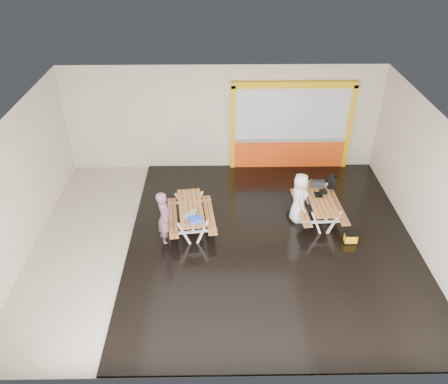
{
  "coord_description": "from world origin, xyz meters",
  "views": [
    {
      "loc": [
        -0.15,
        -9.16,
        7.62
      ],
      "look_at": [
        0.0,
        0.9,
        1.0
      ],
      "focal_mm": 35.82,
      "sensor_mm": 36.0,
      "label": 1
    }
  ],
  "objects_px": {
    "backpack": "(331,182)",
    "picnic_table_left": "(191,212)",
    "dark_case": "(295,214)",
    "person_right": "(299,198)",
    "laptop_right": "(320,194)",
    "laptop_left": "(189,214)",
    "person_left": "(164,218)",
    "picnic_table_right": "(319,203)",
    "fluke_bag": "(351,238)",
    "blue_pouch": "(195,220)",
    "toolbox": "(317,184)"
  },
  "relations": [
    {
      "from": "person_right",
      "to": "picnic_table_left",
      "type": "bearing_deg",
      "value": 92.28
    },
    {
      "from": "person_right",
      "to": "laptop_right",
      "type": "height_order",
      "value": "person_right"
    },
    {
      "from": "laptop_left",
      "to": "laptop_right",
      "type": "height_order",
      "value": "laptop_right"
    },
    {
      "from": "picnic_table_left",
      "to": "blue_pouch",
      "type": "relative_size",
      "value": 5.71
    },
    {
      "from": "backpack",
      "to": "dark_case",
      "type": "xyz_separation_m",
      "value": [
        -1.14,
        -0.8,
        -0.55
      ]
    },
    {
      "from": "person_left",
      "to": "dark_case",
      "type": "xyz_separation_m",
      "value": [
        3.56,
        1.01,
        -0.64
      ]
    },
    {
      "from": "blue_pouch",
      "to": "backpack",
      "type": "distance_m",
      "value": 4.36
    },
    {
      "from": "laptop_left",
      "to": "blue_pouch",
      "type": "xyz_separation_m",
      "value": [
        0.16,
        -0.24,
        0.0
      ]
    },
    {
      "from": "person_right",
      "to": "blue_pouch",
      "type": "height_order",
      "value": "person_right"
    },
    {
      "from": "laptop_right",
      "to": "fluke_bag",
      "type": "xyz_separation_m",
      "value": [
        0.64,
        -1.23,
        -0.6
      ]
    },
    {
      "from": "person_left",
      "to": "fluke_bag",
      "type": "height_order",
      "value": "person_left"
    },
    {
      "from": "person_right",
      "to": "dark_case",
      "type": "relative_size",
      "value": 4.05
    },
    {
      "from": "picnic_table_left",
      "to": "person_right",
      "type": "xyz_separation_m",
      "value": [
        2.96,
        0.33,
        0.22
      ]
    },
    {
      "from": "laptop_right",
      "to": "backpack",
      "type": "relative_size",
      "value": 0.71
    },
    {
      "from": "blue_pouch",
      "to": "dark_case",
      "type": "height_order",
      "value": "blue_pouch"
    },
    {
      "from": "picnic_table_left",
      "to": "toolbox",
      "type": "xyz_separation_m",
      "value": [
        3.56,
        0.97,
        0.27
      ]
    },
    {
      "from": "backpack",
      "to": "dark_case",
      "type": "relative_size",
      "value": 1.27
    },
    {
      "from": "picnic_table_left",
      "to": "dark_case",
      "type": "distance_m",
      "value": 2.99
    },
    {
      "from": "blue_pouch",
      "to": "laptop_right",
      "type": "bearing_deg",
      "value": 18.47
    },
    {
      "from": "dark_case",
      "to": "laptop_left",
      "type": "bearing_deg",
      "value": -163.34
    },
    {
      "from": "picnic_table_right",
      "to": "laptop_left",
      "type": "bearing_deg",
      "value": -167.87
    },
    {
      "from": "laptop_right",
      "to": "fluke_bag",
      "type": "height_order",
      "value": "laptop_right"
    },
    {
      "from": "blue_pouch",
      "to": "dark_case",
      "type": "distance_m",
      "value": 3.05
    },
    {
      "from": "picnic_table_left",
      "to": "dark_case",
      "type": "xyz_separation_m",
      "value": [
        2.91,
        0.5,
        -0.44
      ]
    },
    {
      "from": "picnic_table_right",
      "to": "person_right",
      "type": "xyz_separation_m",
      "value": [
        -0.59,
        -0.06,
        0.21
      ]
    },
    {
      "from": "picnic_table_right",
      "to": "toolbox",
      "type": "bearing_deg",
      "value": 88.42
    },
    {
      "from": "fluke_bag",
      "to": "person_right",
      "type": "bearing_deg",
      "value": 140.17
    },
    {
      "from": "person_left",
      "to": "person_right",
      "type": "bearing_deg",
      "value": -82.81
    },
    {
      "from": "picnic_table_left",
      "to": "person_left",
      "type": "xyz_separation_m",
      "value": [
        -0.65,
        -0.51,
        0.21
      ]
    },
    {
      "from": "dark_case",
      "to": "fluke_bag",
      "type": "relative_size",
      "value": 1.1
    },
    {
      "from": "person_left",
      "to": "toolbox",
      "type": "bearing_deg",
      "value": -76.58
    },
    {
      "from": "person_left",
      "to": "fluke_bag",
      "type": "distance_m",
      "value": 4.89
    },
    {
      "from": "person_left",
      "to": "laptop_right",
      "type": "relative_size",
      "value": 4.65
    },
    {
      "from": "person_right",
      "to": "laptop_left",
      "type": "relative_size",
      "value": 3.96
    },
    {
      "from": "picnic_table_left",
      "to": "picnic_table_right",
      "type": "relative_size",
      "value": 1.02
    },
    {
      "from": "picnic_table_right",
      "to": "person_right",
      "type": "height_order",
      "value": "person_right"
    },
    {
      "from": "person_left",
      "to": "backpack",
      "type": "relative_size",
      "value": 3.32
    },
    {
      "from": "picnic_table_right",
      "to": "person_left",
      "type": "height_order",
      "value": "person_left"
    },
    {
      "from": "laptop_left",
      "to": "dark_case",
      "type": "height_order",
      "value": "laptop_left"
    },
    {
      "from": "picnic_table_left",
      "to": "toolbox",
      "type": "height_order",
      "value": "toolbox"
    },
    {
      "from": "person_right",
      "to": "dark_case",
      "type": "height_order",
      "value": "person_right"
    },
    {
      "from": "person_right",
      "to": "fluke_bag",
      "type": "bearing_deg",
      "value": -133.93
    },
    {
      "from": "person_right",
      "to": "laptop_right",
      "type": "bearing_deg",
      "value": -76.58
    },
    {
      "from": "dark_case",
      "to": "fluke_bag",
      "type": "height_order",
      "value": "fluke_bag"
    },
    {
      "from": "backpack",
      "to": "picnic_table_left",
      "type": "bearing_deg",
      "value": -162.2
    },
    {
      "from": "fluke_bag",
      "to": "person_left",
      "type": "bearing_deg",
      "value": 177.73
    },
    {
      "from": "picnic_table_left",
      "to": "person_right",
      "type": "height_order",
      "value": "person_right"
    },
    {
      "from": "picnic_table_right",
      "to": "laptop_left",
      "type": "height_order",
      "value": "laptop_left"
    },
    {
      "from": "picnic_table_left",
      "to": "blue_pouch",
      "type": "distance_m",
      "value": 0.67
    },
    {
      "from": "blue_pouch",
      "to": "toolbox",
      "type": "distance_m",
      "value": 3.76
    }
  ]
}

